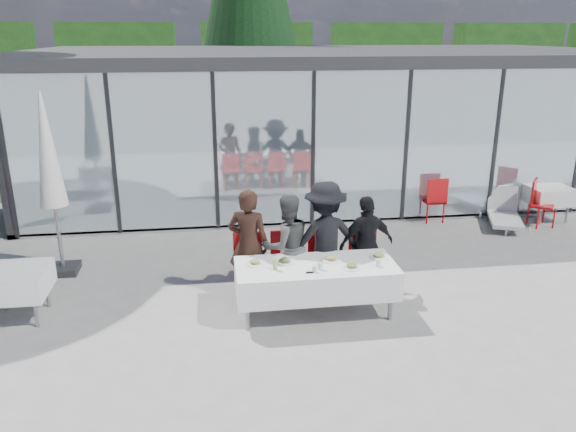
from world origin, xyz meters
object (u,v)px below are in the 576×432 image
object	(u,v)px
spare_chair_a	(538,201)
market_umbrella	(49,161)
diner_d	(366,244)
dining_table	(316,279)
spare_chair_b	(435,198)
lounger	(504,212)
diner_chair_a	(249,262)
juice_bottle	(275,265)
folded_eyeglasses	(311,272)
plate_a	(255,262)
diner_chair_d	(364,255)
plate_b	(285,261)
plate_d	(379,256)
diner_a	(249,245)
diner_b	(287,246)
spare_table_left	(16,282)
plate_extra	(352,266)
diner_chair_c	(323,258)
plate_c	(331,259)
diner_chair_b	(286,260)
diner_c	(325,239)
spare_table_right	(548,195)

from	to	relation	value
spare_chair_a	market_umbrella	xyz separation A→B (m)	(-9.22, -1.15, 1.38)
spare_chair_a	diner_d	bearing A→B (deg)	-150.24
dining_table	spare_chair_b	distance (m)	4.88
lounger	spare_chair_b	bearing A→B (deg)	166.66
diner_chair_a	juice_bottle	bearing A→B (deg)	-69.90
folded_eyeglasses	plate_a	bearing A→B (deg)	150.39
diner_chair_d	plate_b	distance (m)	1.47
plate_d	juice_bottle	world-z (taller)	juice_bottle
lounger	market_umbrella	bearing A→B (deg)	-171.30
diner_a	diner_b	size ratio (longest dim) A/B	1.06
spare_chair_a	market_umbrella	world-z (taller)	market_umbrella
spare_table_left	plate_b	bearing A→B (deg)	-4.36
diner_chair_a	spare_table_left	bearing A→B (deg)	-174.34
plate_b	market_umbrella	distance (m)	4.14
plate_b	plate_d	bearing A→B (deg)	-0.18
juice_bottle	spare_chair_b	world-z (taller)	spare_chair_b
spare_chair_a	spare_chair_b	xyz separation A→B (m)	(-2.04, 0.50, 0.00)
diner_a	plate_extra	xyz separation A→B (m)	(1.36, -0.83, -0.08)
plate_extra	spare_chair_a	bearing A→B (deg)	34.67
diner_chair_c	plate_a	world-z (taller)	diner_chair_c
diner_b	spare_chair_b	distance (m)	4.68
diner_chair_c	market_umbrella	distance (m)	4.59
plate_a	plate_b	size ratio (longest dim) A/B	1.00
diner_chair_a	plate_c	size ratio (longest dim) A/B	3.49
diner_chair_a	diner_chair_d	size ratio (longest dim) A/B	1.00
diner_chair_b	spare_chair_a	xyz separation A→B (m)	(5.61, 2.40, 0.00)
diner_chair_d	lounger	xyz separation A→B (m)	(3.75, 2.57, -0.28)
diner_chair_d	plate_d	distance (m)	0.66
diner_c	spare_chair_b	world-z (taller)	diner_c
spare_table_right	spare_chair_a	size ratio (longest dim) A/B	0.88
spare_chair_b	diner_d	bearing A→B (deg)	-127.93
diner_chair_b	diner_chair_c	size ratio (longest dim) A/B	1.00
spare_table_right	diner_a	bearing A→B (deg)	-156.71
plate_b	plate_c	xyz separation A→B (m)	(0.66, -0.02, 0.00)
spare_chair_a	plate_a	bearing A→B (deg)	-153.89
diner_d	folded_eyeglasses	xyz separation A→B (m)	(-1.03, -0.91, -0.01)
diner_b	diner_chair_c	xyz separation A→B (m)	(0.59, 0.11, -0.26)
lounger	plate_c	bearing A→B (deg)	-144.06
diner_a	plate_d	distance (m)	1.92
folded_eyeglasses	spare_chair_b	distance (m)	5.17
diner_b	spare_table_right	size ratio (longest dim) A/B	1.87
plate_b	diner_chair_b	bearing A→B (deg)	81.66
plate_c	lounger	bearing A→B (deg)	35.94
juice_bottle	spare_chair_b	size ratio (longest dim) A/B	0.16
diner_b	plate_a	xyz separation A→B (m)	(-0.52, -0.50, -0.03)
diner_chair_a	plate_a	bearing A→B (deg)	-85.20
juice_bottle	folded_eyeglasses	distance (m)	0.51
plate_c	spare_chair_b	distance (m)	4.64
diner_chair_c	spare_chair_b	size ratio (longest dim) A/B	1.00
diner_chair_b	plate_b	distance (m)	0.66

